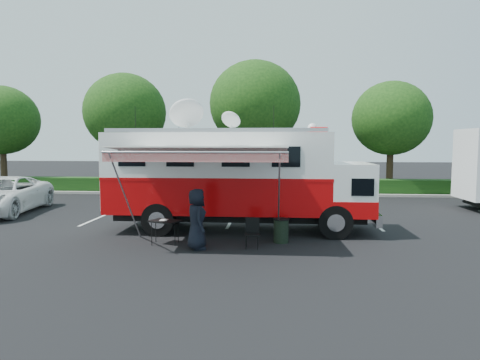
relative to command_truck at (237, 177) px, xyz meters
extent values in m
plane|color=black|center=(0.09, 0.00, -2.04)|extent=(120.00, 120.00, 0.00)
cube|color=#9E998E|center=(4.09, 11.00, -1.97)|extent=(60.00, 0.35, 0.15)
cube|color=black|center=(4.09, 11.90, -1.54)|extent=(60.00, 1.20, 1.00)
cylinder|color=black|center=(-17.91, 13.00, -0.04)|extent=(0.44, 0.44, 4.00)
ellipsoid|color=#14380F|center=(-17.91, 13.00, 2.92)|extent=(5.12, 5.12, 4.86)
cylinder|color=black|center=(-8.91, 13.00, 0.16)|extent=(0.44, 0.44, 4.40)
ellipsoid|color=#14380F|center=(-8.91, 13.00, 3.41)|extent=(5.63, 5.63, 5.35)
cylinder|color=black|center=(0.09, 13.00, 0.36)|extent=(0.44, 0.44, 4.80)
ellipsoid|color=#14380F|center=(0.09, 13.00, 3.91)|extent=(6.14, 6.14, 5.84)
cylinder|color=black|center=(9.09, 13.00, -0.04)|extent=(0.44, 0.44, 4.00)
ellipsoid|color=#14380F|center=(9.09, 13.00, 2.92)|extent=(5.12, 5.12, 4.86)
cube|color=silver|center=(-6.41, 3.00, -2.04)|extent=(0.12, 5.50, 0.01)
cube|color=silver|center=(-0.41, 3.00, -2.04)|extent=(0.12, 5.50, 0.01)
cube|color=silver|center=(5.59, 3.00, -2.04)|extent=(0.12, 5.50, 0.01)
cube|color=black|center=(0.09, 0.00, -1.45)|extent=(9.34, 1.52, 0.33)
cylinder|color=black|center=(3.56, -1.19, -1.45)|extent=(1.19, 0.35, 1.19)
cylinder|color=black|center=(3.56, 1.19, -1.45)|extent=(1.19, 0.35, 1.19)
cylinder|color=black|center=(-2.74, -1.19, -1.45)|extent=(1.19, 0.35, 1.19)
cylinder|color=black|center=(-2.74, 1.19, -1.45)|extent=(1.19, 0.35, 1.19)
cube|color=silver|center=(5.03, 0.00, -1.39)|extent=(0.22, 2.71, 0.43)
cube|color=white|center=(4.21, 0.00, -0.36)|extent=(1.52, 2.71, 1.85)
cube|color=#BF0709|center=(4.21, 0.00, -1.01)|extent=(1.54, 2.73, 0.60)
cube|color=black|center=(4.92, 0.00, -0.04)|extent=(0.13, 2.41, 0.76)
cube|color=#BF0709|center=(-0.67, 0.00, -0.63)|extent=(8.25, 2.71, 1.30)
cube|color=#BF0709|center=(-0.67, 0.00, 0.02)|extent=(8.27, 2.73, 0.11)
cube|color=white|center=(-0.67, 0.00, 0.83)|extent=(8.25, 2.71, 1.52)
cube|color=white|center=(-0.67, 0.00, 1.64)|extent=(8.25, 2.71, 0.09)
cube|color=#CC0505|center=(3.02, 0.00, 1.79)|extent=(0.60, 1.03, 0.17)
sphere|color=white|center=(2.91, 1.09, 1.90)|extent=(0.37, 0.37, 0.37)
ellipsoid|color=white|center=(-1.87, -0.16, 2.41)|extent=(1.30, 1.30, 0.39)
ellipsoid|color=white|center=(-0.24, 0.22, 2.19)|extent=(0.76, 0.76, 0.22)
cylinder|color=black|center=(-4.04, 0.43, 2.19)|extent=(0.02, 0.02, 1.09)
cylinder|color=black|center=(-2.30, 0.43, 2.19)|extent=(0.02, 0.02, 1.09)
cylinder|color=black|center=(1.39, 0.43, 2.19)|extent=(0.02, 0.02, 1.09)
cube|color=white|center=(-0.89, -2.66, 1.10)|extent=(5.43, 2.60, 0.22)
cube|color=red|center=(-0.89, -3.94, 0.91)|extent=(5.43, 0.04, 0.30)
cylinder|color=#B2B2B7|center=(-0.89, -3.96, 1.04)|extent=(5.43, 0.07, 0.07)
cylinder|color=#B2B2B7|center=(-3.36, -2.73, -0.50)|extent=(0.05, 2.79, 3.13)
cylinder|color=#B2B2B7|center=(1.57, -2.73, -0.50)|extent=(0.05, 2.79, 3.13)
imported|color=white|center=(-11.46, 3.03, -2.04)|extent=(3.72, 6.58, 1.73)
imported|color=black|center=(-1.00, -3.00, -2.04)|extent=(0.92, 1.10, 1.92)
cube|color=black|center=(-2.18, -2.39, -1.27)|extent=(1.12, 0.96, 0.04)
cylinder|color=black|center=(-2.56, -2.63, -1.66)|extent=(0.02, 0.02, 0.77)
cylinder|color=black|center=(-2.56, -2.15, -1.66)|extent=(0.02, 0.02, 0.77)
cylinder|color=black|center=(-1.79, -2.63, -1.66)|extent=(0.02, 0.02, 0.77)
cylinder|color=black|center=(-1.79, -2.15, -1.66)|extent=(0.02, 0.02, 0.77)
cube|color=silver|center=(-2.23, -2.34, -1.25)|extent=(0.24, 0.33, 0.01)
cube|color=black|center=(0.73, -2.76, -1.59)|extent=(0.52, 0.52, 0.04)
cube|color=black|center=(0.73, -2.53, -1.34)|extent=(0.45, 0.11, 0.50)
cylinder|color=black|center=(0.55, -2.94, -1.82)|extent=(0.02, 0.02, 0.45)
cylinder|color=black|center=(0.55, -2.57, -1.82)|extent=(0.02, 0.02, 0.45)
cylinder|color=black|center=(0.91, -2.94, -1.82)|extent=(0.02, 0.02, 0.45)
cylinder|color=black|center=(0.91, -2.57, -1.82)|extent=(0.02, 0.02, 0.45)
cylinder|color=black|center=(1.66, -1.86, -1.66)|extent=(0.50, 0.50, 0.78)
cylinder|color=black|center=(1.66, -1.86, -1.25)|extent=(0.54, 0.54, 0.04)
camera|label=1|loc=(1.43, -16.11, 1.31)|focal=32.00mm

